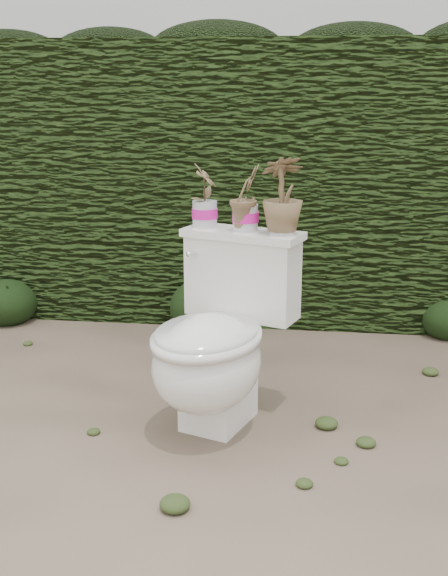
# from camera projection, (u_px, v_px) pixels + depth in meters

# --- Properties ---
(ground) EXTENTS (60.00, 60.00, 0.00)m
(ground) POSITION_uv_depth(u_px,v_px,m) (191.00, 409.00, 3.14)
(ground) COLOR #88735D
(ground) RESTS_ON ground
(hedge) EXTENTS (8.00, 1.00, 1.60)m
(hedge) POSITION_uv_depth(u_px,v_px,m) (233.00, 178.00, 4.45)
(hedge) COLOR #2A4015
(hedge) RESTS_ON ground
(house_wall) EXTENTS (8.00, 3.50, 4.00)m
(house_wall) POSITION_uv_depth(u_px,v_px,m) (329.00, 26.00, 8.25)
(house_wall) COLOR silver
(house_wall) RESTS_ON ground
(toilet) EXTENTS (0.66, 0.79, 0.78)m
(toilet) POSITION_uv_depth(u_px,v_px,m) (216.00, 344.00, 2.90)
(toilet) COLOR white
(toilet) RESTS_ON ground
(potted_plant_left) EXTENTS (0.10, 0.14, 0.25)m
(potted_plant_left) POSITION_uv_depth(u_px,v_px,m) (205.00, 197.00, 3.03)
(potted_plant_left) COLOR #24752A
(potted_plant_left) RESTS_ON toilet
(potted_plant_center) EXTENTS (0.17, 0.18, 0.26)m
(potted_plant_center) POSITION_uv_depth(u_px,v_px,m) (246.00, 200.00, 2.95)
(potted_plant_center) COLOR #24752A
(potted_plant_center) RESTS_ON toilet
(potted_plant_right) EXTENTS (0.22, 0.22, 0.30)m
(potted_plant_right) POSITION_uv_depth(u_px,v_px,m) (283.00, 197.00, 2.87)
(potted_plant_right) COLOR #24752A
(potted_plant_right) RESTS_ON toilet
(liriope_clump_1) EXTENTS (0.35, 0.35, 0.28)m
(liriope_clump_1) POSITION_uv_depth(u_px,v_px,m) (6.00, 298.00, 4.26)
(liriope_clump_1) COLOR black
(liriope_clump_1) RESTS_ON ground
(liriope_clump_2) EXTENTS (0.42, 0.42, 0.34)m
(liriope_clump_2) POSITION_uv_depth(u_px,v_px,m) (207.00, 302.00, 4.09)
(liriope_clump_2) COLOR black
(liriope_clump_2) RESTS_ON ground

